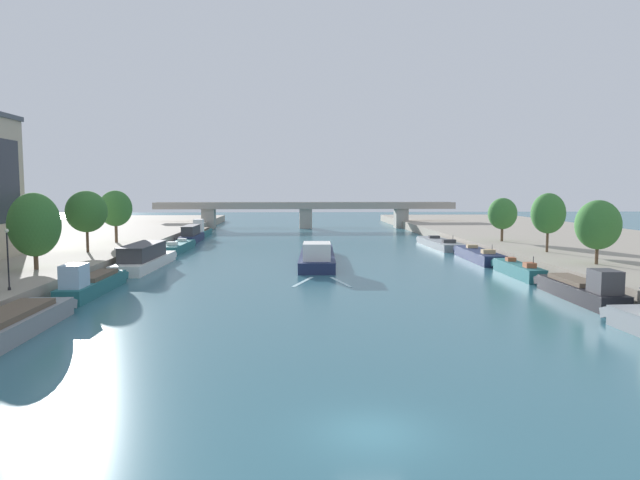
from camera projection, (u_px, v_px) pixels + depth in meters
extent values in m
plane|color=#336675|center=(372.00, 433.00, 20.84)|extent=(400.00, 400.00, 0.00)
cube|color=gray|center=(6.00, 252.00, 73.61)|extent=(36.00, 170.00, 1.63)
cube|color=gray|center=(608.00, 249.00, 77.37)|extent=(36.00, 170.00, 1.63)
cube|color=#1E284C|center=(317.00, 258.00, 69.23)|extent=(4.88, 20.90, 1.16)
cube|color=#1E284C|center=(317.00, 248.00, 79.90)|extent=(3.78, 1.41, 0.95)
cube|color=#1E284C|center=(317.00, 253.00, 69.18)|extent=(4.96, 20.90, 0.06)
cube|color=white|center=(317.00, 251.00, 62.07)|extent=(3.13, 4.28, 1.84)
cube|color=black|center=(317.00, 247.00, 64.12)|extent=(2.35, 0.14, 0.52)
cube|color=brown|center=(317.00, 249.00, 71.22)|extent=(3.56, 10.91, 0.36)
cylinder|color=#232328|center=(322.00, 254.00, 62.93)|extent=(0.07, 0.07, 1.10)
cube|color=#A5D1DB|center=(340.00, 282.00, 54.68)|extent=(1.74, 5.92, 0.03)
cube|color=#A5D1DB|center=(303.00, 282.00, 54.68)|extent=(2.26, 5.80, 0.03)
cube|color=gray|center=(54.00, 303.00, 40.97)|extent=(2.86, 1.26, 0.95)
cube|color=brown|center=(8.00, 314.00, 34.30)|extent=(2.38, 8.20, 0.36)
cube|color=#23666B|center=(93.00, 287.00, 48.67)|extent=(2.28, 11.63, 1.15)
cube|color=#23666B|center=(116.00, 275.00, 54.78)|extent=(2.03, 1.27, 0.94)
cube|color=#23666B|center=(93.00, 280.00, 48.61)|extent=(2.32, 11.64, 0.06)
cube|color=#9EBCD6|center=(74.00, 276.00, 44.60)|extent=(1.62, 2.34, 1.81)
cube|color=black|center=(80.00, 270.00, 45.74)|extent=(1.27, 0.05, 0.51)
cube|color=brown|center=(98.00, 275.00, 49.75)|extent=(1.74, 6.06, 0.36)
cylinder|color=#232328|center=(81.00, 279.00, 45.11)|extent=(0.07, 0.07, 1.10)
cube|color=silver|center=(145.00, 263.00, 64.40)|extent=(3.78, 15.18, 1.09)
cube|color=silver|center=(163.00, 254.00, 72.24)|extent=(3.15, 1.34, 0.91)
cube|color=silver|center=(145.00, 258.00, 64.35)|extent=(3.85, 15.18, 0.06)
cube|color=#38383D|center=(143.00, 252.00, 63.52)|extent=(3.01, 9.73, 1.58)
cube|color=#4C4C51|center=(143.00, 244.00, 63.45)|extent=(3.22, 10.03, 0.08)
cylinder|color=#232328|center=(137.00, 258.00, 59.80)|extent=(0.07, 0.07, 1.10)
cube|color=#23666B|center=(178.00, 247.00, 81.87)|extent=(2.78, 12.26, 1.12)
cube|color=#23666B|center=(188.00, 242.00, 88.28)|extent=(2.32, 1.31, 0.92)
cube|color=#23666B|center=(178.00, 243.00, 81.82)|extent=(2.82, 12.26, 0.06)
cube|color=white|center=(182.00, 240.00, 84.47)|extent=(1.23, 0.94, 0.40)
cube|color=white|center=(172.00, 244.00, 78.39)|extent=(1.36, 1.14, 0.48)
cylinder|color=#232328|center=(174.00, 241.00, 78.13)|extent=(0.07, 0.07, 1.10)
cube|color=#1E284C|center=(192.00, 239.00, 95.56)|extent=(2.28, 11.86, 1.23)
cube|color=#1E284C|center=(198.00, 235.00, 101.80)|extent=(2.16, 1.26, 0.98)
cube|color=#1E284C|center=(192.00, 235.00, 95.50)|extent=(2.32, 11.86, 0.06)
cube|color=#38383D|center=(191.00, 230.00, 94.85)|extent=(1.87, 7.59, 1.49)
cube|color=#4C4C51|center=(191.00, 226.00, 94.77)|extent=(2.00, 7.82, 0.08)
cylinder|color=#232328|center=(190.00, 233.00, 91.93)|extent=(0.07, 0.07, 1.10)
cube|color=#23666B|center=(202.00, 233.00, 108.55)|extent=(2.23, 11.22, 1.02)
cube|color=#23666B|center=(207.00, 230.00, 114.47)|extent=(2.09, 1.23, 0.87)
cube|color=#23666B|center=(202.00, 230.00, 108.50)|extent=(2.27, 11.22, 0.06)
cube|color=white|center=(199.00, 225.00, 104.61)|extent=(1.65, 2.25, 2.27)
cube|color=black|center=(200.00, 223.00, 105.70)|extent=(1.31, 0.03, 0.64)
cube|color=brown|center=(203.00, 229.00, 109.60)|extent=(1.73, 5.83, 0.36)
cylinder|color=#232328|center=(201.00, 228.00, 105.12)|extent=(0.07, 0.07, 1.10)
cube|color=gray|center=(622.00, 312.00, 38.05)|extent=(2.54, 1.35, 0.99)
cube|color=black|center=(580.00, 293.00, 45.81)|extent=(2.52, 11.11, 1.20)
cube|color=black|center=(548.00, 279.00, 51.66)|extent=(2.23, 1.29, 0.97)
cube|color=black|center=(580.00, 285.00, 45.76)|extent=(2.56, 11.11, 0.06)
cube|color=#38383D|center=(605.00, 281.00, 41.93)|extent=(1.78, 2.24, 1.70)
cube|color=black|center=(597.00, 276.00, 43.02)|extent=(1.40, 0.05, 0.48)
cube|color=brown|center=(573.00, 280.00, 46.84)|extent=(1.91, 5.79, 0.36)
cylinder|color=#232328|center=(606.00, 285.00, 42.41)|extent=(0.07, 0.07, 1.10)
cube|color=#23666B|center=(518.00, 270.00, 58.07)|extent=(1.90, 9.95, 1.24)
cube|color=#23666B|center=(500.00, 263.00, 63.35)|extent=(1.71, 1.28, 0.99)
cube|color=#23666B|center=(519.00, 264.00, 58.02)|extent=(1.94, 9.95, 0.06)
cube|color=#9E5133|center=(511.00, 259.00, 60.17)|extent=(0.91, 0.91, 0.40)
cube|color=#9E5133|center=(530.00, 265.00, 55.22)|extent=(1.00, 1.11, 0.48)
cylinder|color=#232328|center=(533.00, 262.00, 55.01)|extent=(0.07, 0.07, 1.10)
cube|color=#1E284C|center=(478.00, 256.00, 71.05)|extent=(2.91, 13.15, 1.23)
cube|color=#1E284C|center=(463.00, 249.00, 77.91)|extent=(2.51, 1.31, 0.98)
cube|color=#1E284C|center=(479.00, 250.00, 71.00)|extent=(2.96, 13.16, 0.06)
cube|color=tan|center=(472.00, 246.00, 73.84)|extent=(1.33, 0.93, 0.40)
cube|color=tan|center=(488.00, 252.00, 67.32)|extent=(1.46, 1.13, 0.48)
cylinder|color=#232328|center=(492.00, 249.00, 67.04)|extent=(0.07, 0.07, 1.10)
cube|color=gray|center=(440.00, 244.00, 87.55)|extent=(3.77, 15.73, 1.02)
cube|color=gray|center=(426.00, 238.00, 95.66)|extent=(3.21, 1.30, 0.87)
cube|color=gray|center=(440.00, 240.00, 87.50)|extent=(3.84, 15.73, 0.06)
cube|color=#38383D|center=(434.00, 237.00, 90.90)|extent=(1.70, 0.95, 0.40)
cube|color=#38383D|center=(449.00, 241.00, 83.13)|extent=(1.87, 1.15, 0.48)
cylinder|color=#232328|center=(453.00, 239.00, 82.83)|extent=(0.07, 0.07, 1.10)
cylinder|color=brown|center=(36.00, 256.00, 51.46)|extent=(0.40, 0.40, 2.49)
ellipsoid|color=#336B2D|center=(34.00, 225.00, 51.20)|extent=(4.50, 4.50, 5.75)
cylinder|color=brown|center=(87.00, 238.00, 65.67)|extent=(0.31, 0.31, 3.37)
ellipsoid|color=#336B2D|center=(86.00, 212.00, 65.40)|extent=(4.61, 4.61, 4.77)
cylinder|color=brown|center=(116.00, 230.00, 77.54)|extent=(0.40, 0.40, 3.30)
ellipsoid|color=#336B2D|center=(115.00, 208.00, 77.27)|extent=(4.39, 4.39, 4.85)
cylinder|color=brown|center=(597.00, 251.00, 55.11)|extent=(0.31, 0.31, 2.51)
ellipsoid|color=#387533|center=(598.00, 225.00, 54.89)|extent=(4.21, 4.21, 4.76)
cylinder|color=brown|center=(547.00, 238.00, 65.73)|extent=(0.29, 0.29, 3.20)
ellipsoid|color=#387533|center=(548.00, 213.00, 65.47)|extent=(3.83, 3.83, 4.64)
cylinder|color=brown|center=(502.00, 232.00, 79.34)|extent=(0.37, 0.37, 2.66)
ellipsoid|color=#387533|center=(502.00, 214.00, 79.11)|extent=(3.94, 3.94, 4.34)
cylinder|color=black|center=(8.00, 261.00, 40.91)|extent=(0.11, 0.11, 4.15)
sphere|color=#EAE5C6|center=(7.00, 231.00, 40.71)|extent=(0.28, 0.28, 0.28)
cylinder|color=black|center=(9.00, 289.00, 41.08)|extent=(0.22, 0.22, 0.20)
cube|color=#9E998E|center=(306.00, 207.00, 129.40)|extent=(67.67, 4.40, 0.60)
cube|color=#9E998E|center=(306.00, 204.00, 127.34)|extent=(67.67, 0.30, 0.90)
cube|color=#9E998E|center=(305.00, 204.00, 131.32)|extent=(67.67, 0.30, 0.90)
cube|color=#9E998E|center=(209.00, 219.00, 128.60)|extent=(2.80, 3.60, 4.39)
cube|color=#9E998E|center=(306.00, 218.00, 129.62)|extent=(2.80, 3.60, 4.39)
cube|color=#9E998E|center=(401.00, 218.00, 130.65)|extent=(2.80, 3.60, 4.39)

